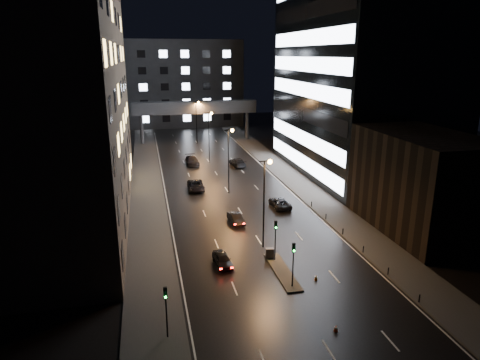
# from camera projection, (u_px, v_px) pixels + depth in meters

# --- Properties ---
(ground) EXTENTS (160.00, 160.00, 0.00)m
(ground) POSITION_uv_depth(u_px,v_px,m) (216.00, 173.00, 78.24)
(ground) COLOR black
(ground) RESTS_ON ground
(sidewalk_left) EXTENTS (5.00, 110.00, 0.15)m
(sidewalk_left) POSITION_uv_depth(u_px,v_px,m) (147.00, 185.00, 70.91)
(sidewalk_left) COLOR #383533
(sidewalk_left) RESTS_ON ground
(sidewalk_right) EXTENTS (5.00, 110.00, 0.15)m
(sidewalk_right) POSITION_uv_depth(u_px,v_px,m) (290.00, 176.00, 76.16)
(sidewalk_right) COLOR #383533
(sidewalk_right) RESTS_ON ground
(building_left) EXTENTS (15.00, 48.00, 40.00)m
(building_left) POSITION_uv_depth(u_px,v_px,m) (56.00, 62.00, 52.88)
(building_left) COLOR #2D2319
(building_left) RESTS_ON ground
(building_right_low) EXTENTS (10.00, 18.00, 12.00)m
(building_right_low) POSITION_uv_depth(u_px,v_px,m) (421.00, 183.00, 51.72)
(building_right_low) COLOR black
(building_right_low) RESTS_ON ground
(building_right_glass) EXTENTS (20.00, 36.00, 45.00)m
(building_right_glass) POSITION_uv_depth(u_px,v_px,m) (361.00, 45.00, 73.37)
(building_right_glass) COLOR black
(building_right_glass) RESTS_ON ground
(building_far) EXTENTS (34.00, 14.00, 25.00)m
(building_far) POSITION_uv_depth(u_px,v_px,m) (184.00, 83.00, 128.98)
(building_far) COLOR #333335
(building_far) RESTS_ON ground
(skybridge) EXTENTS (30.00, 3.00, 10.00)m
(skybridge) POSITION_uv_depth(u_px,v_px,m) (195.00, 108.00, 103.95)
(skybridge) COLOR #333335
(skybridge) RESTS_ON ground
(median_island) EXTENTS (1.60, 8.00, 0.15)m
(median_island) POSITION_uv_depth(u_px,v_px,m) (282.00, 271.00, 42.71)
(median_island) COLOR #383533
(median_island) RESTS_ON ground
(traffic_signal_near) EXTENTS (0.28, 0.34, 4.40)m
(traffic_signal_near) POSITION_uv_depth(u_px,v_px,m) (275.00, 234.00, 44.19)
(traffic_signal_near) COLOR black
(traffic_signal_near) RESTS_ON median_island
(traffic_signal_far) EXTENTS (0.28, 0.34, 4.40)m
(traffic_signal_far) POSITION_uv_depth(u_px,v_px,m) (293.00, 257.00, 39.04)
(traffic_signal_far) COLOR black
(traffic_signal_far) RESTS_ON median_island
(traffic_signal_corner) EXTENTS (0.28, 0.34, 4.40)m
(traffic_signal_corner) POSITION_uv_depth(u_px,v_px,m) (166.00, 305.00, 31.93)
(traffic_signal_corner) COLOR black
(traffic_signal_corner) RESTS_ON ground
(bollard_row) EXTENTS (0.12, 25.12, 0.90)m
(bollard_row) POSITION_uv_depth(u_px,v_px,m) (353.00, 241.00, 48.89)
(bollard_row) COLOR black
(bollard_row) RESTS_ON ground
(streetlight_near) EXTENTS (1.45, 0.50, 10.15)m
(streetlight_near) POSITION_uv_depth(u_px,v_px,m) (265.00, 192.00, 46.48)
(streetlight_near) COLOR black
(streetlight_near) RESTS_ON ground
(streetlight_mid_a) EXTENTS (1.45, 0.50, 10.15)m
(streetlight_mid_a) POSITION_uv_depth(u_px,v_px,m) (230.00, 153.00, 65.20)
(streetlight_mid_a) COLOR black
(streetlight_mid_a) RESTS_ON ground
(streetlight_mid_b) EXTENTS (1.45, 0.50, 10.15)m
(streetlight_mid_b) POSITION_uv_depth(u_px,v_px,m) (210.00, 131.00, 83.92)
(streetlight_mid_b) COLOR black
(streetlight_mid_b) RESTS_ON ground
(streetlight_far) EXTENTS (1.45, 0.50, 10.15)m
(streetlight_far) POSITION_uv_depth(u_px,v_px,m) (197.00, 117.00, 102.64)
(streetlight_far) COLOR black
(streetlight_far) RESTS_ON ground
(car_away_a) EXTENTS (1.92, 3.92, 1.29)m
(car_away_a) POSITION_uv_depth(u_px,v_px,m) (223.00, 259.00, 43.97)
(car_away_a) COLOR black
(car_away_a) RESTS_ON ground
(car_away_b) EXTENTS (1.79, 3.99, 1.27)m
(car_away_b) POSITION_uv_depth(u_px,v_px,m) (236.00, 218.00, 54.95)
(car_away_b) COLOR black
(car_away_b) RESTS_ON ground
(car_away_c) EXTENTS (2.54, 5.38, 1.48)m
(car_away_c) POSITION_uv_depth(u_px,v_px,m) (196.00, 186.00, 68.35)
(car_away_c) COLOR black
(car_away_c) RESTS_ON ground
(car_away_d) EXTENTS (2.50, 5.73, 1.64)m
(car_away_d) POSITION_uv_depth(u_px,v_px,m) (192.00, 160.00, 84.19)
(car_away_d) COLOR black
(car_away_d) RESTS_ON ground
(car_toward_a) EXTENTS (2.38, 4.93, 1.35)m
(car_toward_a) POSITION_uv_depth(u_px,v_px,m) (280.00, 203.00, 60.65)
(car_toward_a) COLOR black
(car_toward_a) RESTS_ON ground
(car_toward_b) EXTENTS (2.64, 5.60, 1.58)m
(car_toward_b) POSITION_uv_depth(u_px,v_px,m) (237.00, 162.00, 83.03)
(car_toward_b) COLOR black
(car_toward_b) RESTS_ON ground
(utility_cabinet) EXTENTS (0.90, 0.58, 1.06)m
(utility_cabinet) POSITION_uv_depth(u_px,v_px,m) (270.00, 253.00, 45.32)
(utility_cabinet) COLOR #464548
(utility_cabinet) RESTS_ON median_island
(cone_a) EXTENTS (0.46, 0.46, 0.51)m
(cone_a) POSITION_uv_depth(u_px,v_px,m) (316.00, 277.00, 41.19)
(cone_a) COLOR #DE600B
(cone_a) RESTS_ON ground
(cone_b) EXTENTS (0.45, 0.45, 0.55)m
(cone_b) POSITION_uv_depth(u_px,v_px,m) (336.00, 328.00, 33.54)
(cone_b) COLOR #FC410D
(cone_b) RESTS_ON ground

